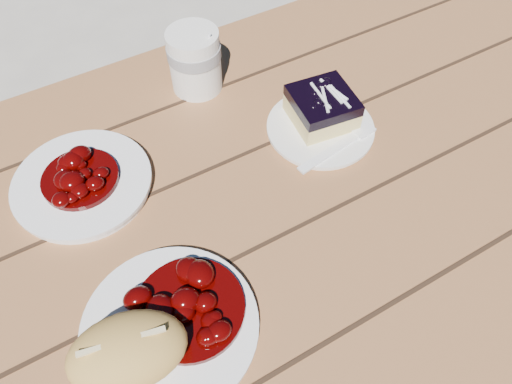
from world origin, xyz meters
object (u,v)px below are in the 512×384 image
main_plate (170,327)px  second_plate (83,184)px  bread_roll (128,351)px  coffee_cup (195,61)px  dessert_plate (320,129)px  picnic_table (109,323)px  blueberry_cake (322,107)px

main_plate → second_plate: same height
main_plate → bread_roll: size_ratio=1.57×
bread_roll → coffee_cup: 0.50m
main_plate → dessert_plate: main_plate is taller
picnic_table → bread_roll: size_ratio=14.57×
dessert_plate → picnic_table: bearing=-171.8°
picnic_table → bread_roll: 0.26m
bread_roll → main_plate: bearing=20.0°
dessert_plate → coffee_cup: (-0.13, 0.20, 0.05)m
picnic_table → blueberry_cake: blueberry_cake is taller
main_plate → coffee_cup: size_ratio=1.94×
blueberry_cake → second_plate: 0.40m
picnic_table → main_plate: size_ratio=9.29×
dessert_plate → coffee_cup: coffee_cup is taller
picnic_table → main_plate: 0.23m
blueberry_cake → second_plate: bearing=177.7°
main_plate → blueberry_cake: blueberry_cake is taller
main_plate → second_plate: bearing=94.8°
picnic_table → blueberry_cake: bearing=9.9°
second_plate → dessert_plate: bearing=-12.2°
blueberry_cake → coffee_cup: (-0.14, 0.19, 0.02)m
second_plate → blueberry_cake: bearing=-9.7°
bread_roll → picnic_table: bearing=98.0°
main_plate → blueberry_cake: bearing=29.4°
bread_roll → coffee_cup: bearing=55.5°
main_plate → second_plate: size_ratio=1.06×
picnic_table → coffee_cup: coffee_cup is taller
picnic_table → coffee_cup: size_ratio=18.02×
main_plate → coffee_cup: (0.23, 0.39, 0.05)m
blueberry_cake → picnic_table: bearing=-162.7°
picnic_table → blueberry_cake: size_ratio=18.53×
bread_roll → dessert_plate: bread_roll is taller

